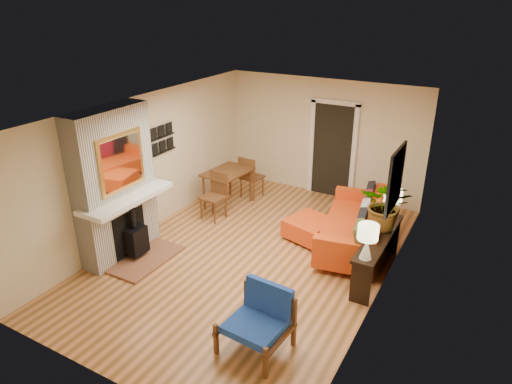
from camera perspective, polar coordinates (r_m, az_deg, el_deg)
room_shell at (r=9.54m, az=10.39°, el=4.90°), size 6.50×6.50×6.50m
fireplace at (r=7.96m, az=-17.04°, el=0.39°), size 1.09×1.68×2.60m
sofa at (r=8.40m, az=12.59°, el=-4.22°), size 1.38×2.44×0.91m
ottoman at (r=8.58m, az=6.72°, el=-4.46°), size 0.94×0.94×0.39m
blue_chair at (r=6.04m, az=0.53°, el=-15.24°), size 0.85×0.84×0.83m
dining_table at (r=9.67m, az=-3.21°, el=1.67°), size 0.88×1.82×0.97m
console_table at (r=7.54m, az=15.03°, el=-6.32°), size 0.34×1.85×0.72m
lamp_near at (r=6.67m, az=13.76°, el=-5.57°), size 0.30×0.30×0.54m
lamp_far at (r=7.93m, az=16.69°, el=-1.07°), size 0.30×0.30×0.54m
houseplant at (r=7.54m, az=16.00°, el=-1.50°), size 0.81×0.72×0.86m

